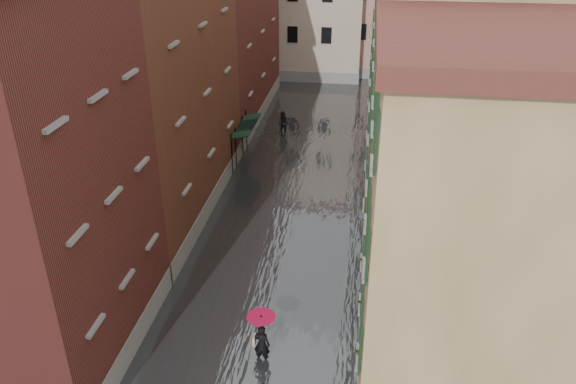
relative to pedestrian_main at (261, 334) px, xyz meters
The scene contains 15 objects.
ground 2.24m from the pedestrian_main, 108.94° to the left, with size 120.00×120.00×0.00m, color #605F62.
floodwater 14.79m from the pedestrian_main, 92.30° to the left, with size 10.00×60.00×0.20m, color #43474A.
building_left_near 9.20m from the pedestrian_main, behind, with size 6.00×8.00×13.00m, color maroon.
building_left_mid 14.04m from the pedestrian_main, 125.29° to the left, with size 6.00×14.00×12.50m, color brown.
building_left_far 27.42m from the pedestrian_main, 106.44° to the left, with size 6.00×16.00×14.00m, color maroon.
building_right_near 7.80m from the pedestrian_main, ahead, with size 6.00×8.00×11.50m, color olive.
building_right_mid 13.53m from the pedestrian_main, 59.14° to the left, with size 6.00×14.00×13.00m, color tan.
building_right_far 26.88m from the pedestrian_main, 76.01° to the left, with size 6.00×16.00×11.50m, color olive.
building_end_cream 40.22m from the pedestrian_main, 95.17° to the left, with size 12.00×9.00×13.00m, color beige.
building_end_pink 42.34m from the pedestrian_main, 82.61° to the left, with size 10.00×9.00×12.00m, color #CA978E.
awning_near 17.07m from the pedestrian_main, 103.85° to the left, with size 1.09×3.10×2.80m.
awning_far 18.15m from the pedestrian_main, 103.00° to the left, with size 1.09×3.21×2.80m.
window_planters 4.29m from the pedestrian_main, 16.29° to the left, with size 0.59×8.42×0.84m.
pedestrian_main is the anchor object (origin of this frame).
pedestrian_far 22.51m from the pedestrian_main, 96.46° to the left, with size 0.85×0.66×1.75m, color black.
Camera 1 is at (3.62, -16.64, 14.63)m, focal length 35.00 mm.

